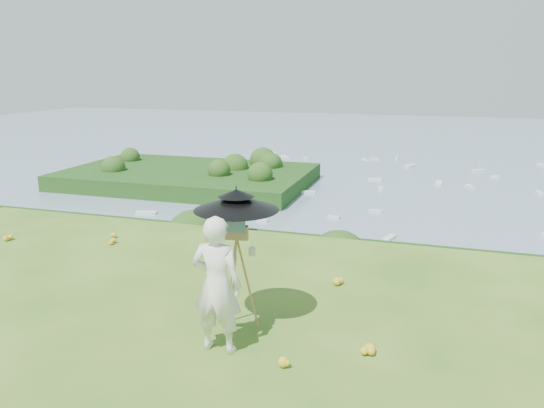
% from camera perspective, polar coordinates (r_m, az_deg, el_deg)
% --- Properties ---
extents(ground, '(14.00, 14.00, 0.00)m').
position_cam_1_polar(ground, '(6.84, -24.62, -19.19)').
color(ground, '#37651C').
rests_on(ground, ground).
extents(shoreline_tier, '(170.00, 28.00, 8.00)m').
position_cam_1_polar(shoreline_tier, '(88.57, 13.11, -12.70)').
color(shoreline_tier, slate).
rests_on(shoreline_tier, bay_water).
extents(bay_water, '(700.00, 700.00, 0.00)m').
position_cam_1_polar(bay_water, '(247.02, 16.19, 4.95)').
color(bay_water, slate).
rests_on(bay_water, ground).
extents(peninsula, '(90.00, 60.00, 12.00)m').
position_cam_1_polar(peninsula, '(180.65, -9.01, 3.70)').
color(peninsula, '#183A0F').
rests_on(peninsula, bay_water).
extents(slope_trees, '(110.00, 50.00, 6.00)m').
position_cam_1_polar(slope_trees, '(43.50, 10.42, -11.32)').
color(slope_trees, '#224615').
rests_on(slope_trees, forest_slope).
extents(harbor_town, '(110.00, 22.00, 5.00)m').
position_cam_1_polar(harbor_town, '(85.86, 13.36, -8.83)').
color(harbor_town, silver).
rests_on(harbor_town, shoreline_tier).
extents(moored_boats, '(140.00, 140.00, 0.70)m').
position_cam_1_polar(moored_boats, '(170.07, 11.27, 1.34)').
color(moored_boats, silver).
rests_on(moored_boats, bay_water).
extents(wildflowers, '(10.00, 10.50, 0.12)m').
position_cam_1_polar(wildflowers, '(6.96, -23.25, -17.82)').
color(wildflowers, gold).
rests_on(wildflowers, ground).
extents(painter, '(0.68, 0.45, 1.85)m').
position_cam_1_polar(painter, '(6.95, -5.94, -8.65)').
color(painter, silver).
rests_on(painter, ground).
extents(field_easel, '(0.73, 0.73, 1.69)m').
position_cam_1_polar(field_easel, '(7.49, -3.78, -7.54)').
color(field_easel, olive).
rests_on(field_easel, ground).
extents(sun_umbrella, '(1.20, 1.20, 0.71)m').
position_cam_1_polar(sun_umbrella, '(7.23, -3.84, -0.81)').
color(sun_umbrella, black).
rests_on(sun_umbrella, field_easel).
extents(painter_cap, '(0.21, 0.24, 0.10)m').
position_cam_1_polar(painter_cap, '(6.66, -6.14, -1.72)').
color(painter_cap, '#D27373').
rests_on(painter_cap, painter).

